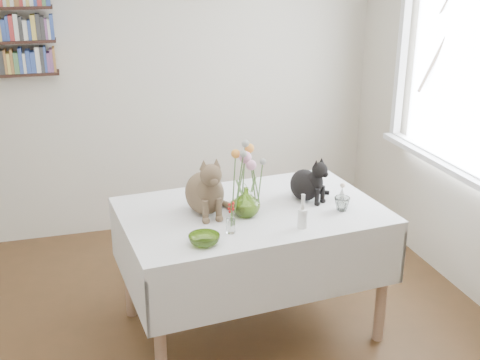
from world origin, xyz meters
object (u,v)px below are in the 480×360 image
object	(u,v)px
flower_vase	(246,202)
tabby_cat	(204,182)
dining_table	(251,240)
black_cat	(305,177)

from	to	relation	value
flower_vase	tabby_cat	bearing A→B (deg)	150.61
dining_table	tabby_cat	size ratio (longest dim) A/B	4.33
tabby_cat	flower_vase	world-z (taller)	tabby_cat
black_cat	flower_vase	distance (m)	0.45
tabby_cat	flower_vase	bearing A→B (deg)	-33.11
dining_table	tabby_cat	world-z (taller)	tabby_cat
dining_table	black_cat	xyz separation A→B (m)	(0.36, 0.07, 0.35)
dining_table	flower_vase	world-z (taller)	flower_vase
black_cat	flower_vase	world-z (taller)	black_cat
dining_table	tabby_cat	xyz separation A→B (m)	(-0.27, 0.04, 0.39)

